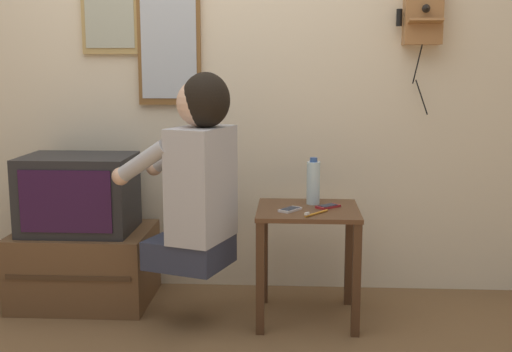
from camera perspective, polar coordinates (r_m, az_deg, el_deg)
wall_back at (r=3.67m, az=-4.00°, el=9.68°), size 6.80×0.05×2.55m
side_table at (r=3.24m, az=4.61°, el=-5.07°), size 0.51×0.47×0.58m
person at (r=3.09m, az=-5.25°, el=0.30°), size 0.60×0.51×0.95m
tv_stand at (r=3.67m, az=-14.94°, el=-7.68°), size 0.72×0.55×0.40m
television at (r=3.55m, az=-15.48°, el=-1.52°), size 0.57×0.42×0.41m
wall_phone_antique at (r=3.63m, az=14.60°, el=13.79°), size 0.24×0.19×0.73m
framed_picture at (r=3.76m, az=-12.88°, el=14.12°), size 0.32×0.03×0.47m
wall_mirror at (r=3.67m, az=-7.74°, el=11.95°), size 0.35×0.04×0.72m
cell_phone_held at (r=3.15m, az=3.05°, el=-2.99°), size 0.12×0.14×0.01m
cell_phone_spare at (r=3.24m, az=6.42°, el=-2.70°), size 0.13×0.13×0.01m
water_bottle at (r=3.30m, az=5.12°, el=-0.56°), size 0.07×0.07×0.24m
toothbrush at (r=3.08m, az=5.25°, el=-3.32°), size 0.12×0.14×0.02m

